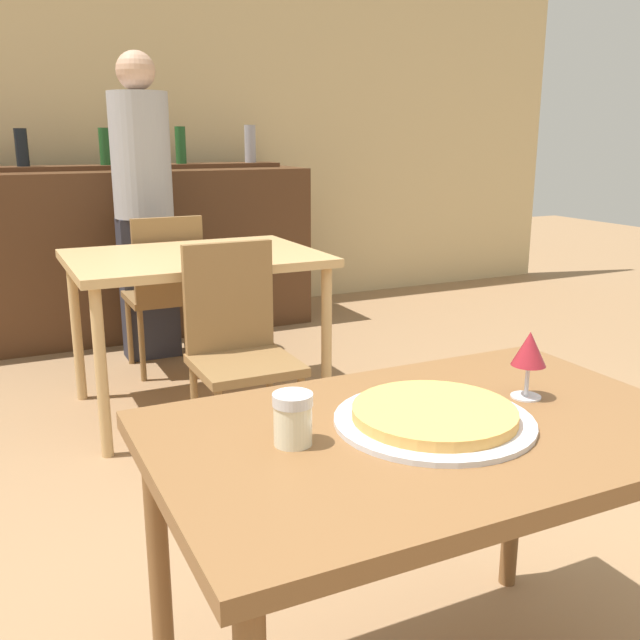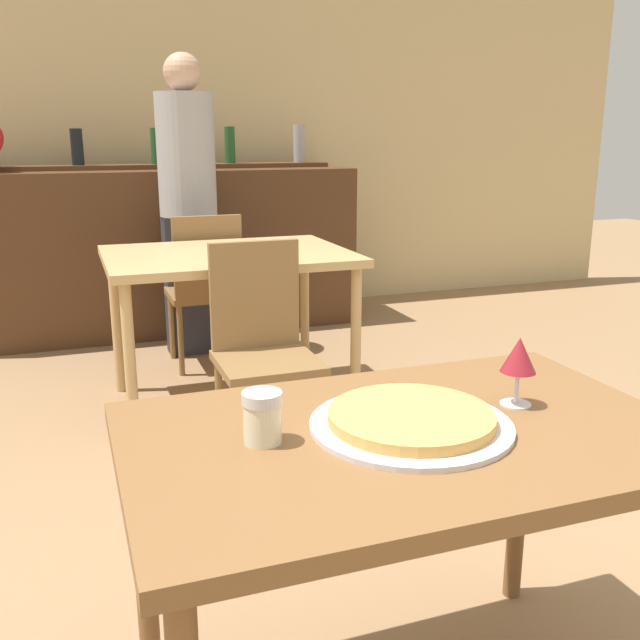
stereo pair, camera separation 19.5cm
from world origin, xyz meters
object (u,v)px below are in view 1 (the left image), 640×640
(cheese_shaker, at_px, (293,419))
(chair_far_side_front, at_px, (238,340))
(chair_far_side_back, at_px, (166,285))
(wine_glass, at_px, (529,351))
(pizza_tray, at_px, (434,416))
(person_standing, at_px, (143,197))

(cheese_shaker, bearing_deg, chair_far_side_front, 74.97)
(chair_far_side_front, height_order, chair_far_side_back, same)
(chair_far_side_front, height_order, wine_glass, chair_far_side_front)
(pizza_tray, xyz_separation_m, wine_glass, (0.28, 0.04, 0.10))
(chair_far_side_back, distance_m, cheese_shaker, 2.72)
(chair_far_side_front, bearing_deg, pizza_tray, -93.25)
(cheese_shaker, relative_size, person_standing, 0.06)
(chair_far_side_back, height_order, pizza_tray, chair_far_side_back)
(chair_far_side_back, height_order, wine_glass, chair_far_side_back)
(person_standing, bearing_deg, chair_far_side_front, -89.36)
(chair_far_side_back, bearing_deg, person_standing, -87.19)
(pizza_tray, distance_m, cheese_shaker, 0.31)
(chair_far_side_back, height_order, cheese_shaker, chair_far_side_back)
(cheese_shaker, xyz_separation_m, wine_glass, (0.59, 0.00, 0.06))
(person_standing, bearing_deg, pizza_tray, -91.27)
(chair_far_side_front, xyz_separation_m, chair_far_side_back, (-0.00, 1.21, 0.00))
(chair_far_side_back, relative_size, pizza_tray, 2.11)
(person_standing, bearing_deg, wine_glass, -85.96)
(chair_far_side_back, xyz_separation_m, cheese_shaker, (-0.40, -2.68, 0.27))
(chair_far_side_front, relative_size, chair_far_side_back, 1.00)
(pizza_tray, xyz_separation_m, cheese_shaker, (-0.31, 0.04, 0.04))
(pizza_tray, xyz_separation_m, person_standing, (0.07, 3.08, 0.22))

